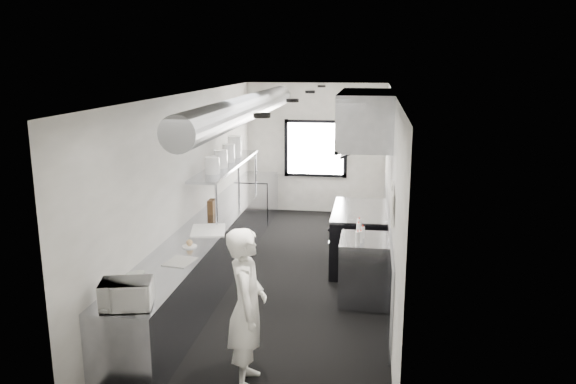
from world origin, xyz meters
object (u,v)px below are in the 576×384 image
(pass_shelf, at_px, (227,166))
(cutting_board, at_px, (208,230))
(knife_block, at_px, (212,207))
(deli_tub_b, at_px, (132,278))
(range, at_px, (358,238))
(squeeze_bottle_d, at_px, (358,229))
(bottle_station, at_px, (363,270))
(plate_stack_d, at_px, (235,147))
(squeeze_bottle_e, at_px, (359,226))
(line_cook, at_px, (247,308))
(squeeze_bottle_b, at_px, (361,237))
(deli_tub_a, at_px, (139,276))
(plate_stack_b, at_px, (221,159))
(squeeze_bottle_a, at_px, (358,239))
(prep_counter, at_px, (206,257))
(plate_stack_c, at_px, (229,153))
(small_plate, at_px, (190,246))
(plate_stack_a, at_px, (212,165))
(squeeze_bottle_c, at_px, (363,232))
(far_work_table, at_px, (257,198))
(microwave, at_px, (126,294))
(exhaust_hood, at_px, (366,118))

(pass_shelf, height_order, cutting_board, pass_shelf)
(knife_block, bearing_deg, deli_tub_b, -91.50)
(range, distance_m, squeeze_bottle_d, 1.38)
(pass_shelf, height_order, bottle_station, pass_shelf)
(plate_stack_d, bearing_deg, squeeze_bottle_e, -42.32)
(line_cook, height_order, cutting_board, line_cook)
(squeeze_bottle_b, bearing_deg, plate_stack_d, 132.41)
(deli_tub_a, distance_m, knife_block, 2.86)
(plate_stack_b, distance_m, squeeze_bottle_d, 2.67)
(line_cook, relative_size, squeeze_bottle_d, 9.38)
(knife_block, relative_size, squeeze_bottle_a, 1.14)
(plate_stack_d, height_order, squeeze_bottle_b, plate_stack_d)
(prep_counter, xyz_separation_m, cutting_board, (0.10, -0.18, 0.46))
(range, xyz_separation_m, plate_stack_c, (-2.24, 0.48, 1.25))
(small_plate, distance_m, plate_stack_d, 3.16)
(small_plate, height_order, plate_stack_c, plate_stack_c)
(pass_shelf, distance_m, line_cook, 4.21)
(small_plate, relative_size, knife_block, 0.88)
(pass_shelf, relative_size, squeeze_bottle_e, 15.10)
(squeeze_bottle_d, bearing_deg, plate_stack_a, 162.71)
(squeeze_bottle_c, bearing_deg, deli_tub_b, -141.19)
(far_work_table, bearing_deg, line_cook, -79.25)
(range, xyz_separation_m, squeeze_bottle_b, (0.06, -1.59, 0.51))
(deli_tub_a, bearing_deg, squeeze_bottle_a, 34.01)
(pass_shelf, xyz_separation_m, line_cook, (1.21, -3.97, -0.70))
(line_cook, relative_size, cutting_board, 2.66)
(far_work_table, distance_m, microwave, 6.50)
(plate_stack_c, bearing_deg, squeeze_bottle_c, -38.53)
(bottle_station, xyz_separation_m, far_work_table, (-2.30, 3.90, 0.00))
(far_work_table, xyz_separation_m, plate_stack_a, (-0.04, -3.08, 1.25))
(line_cook, xyz_separation_m, deli_tub_a, (-1.30, 0.37, 0.11))
(bottle_station, bearing_deg, squeeze_bottle_e, 106.94)
(small_plate, relative_size, plate_stack_c, 0.65)
(exhaust_hood, height_order, knife_block, exhaust_hood)
(microwave, xyz_separation_m, plate_stack_c, (-0.09, 4.45, 0.68))
(range, bearing_deg, squeeze_bottle_b, -87.71)
(microwave, bearing_deg, plate_stack_b, 76.75)
(small_plate, distance_m, knife_block, 1.66)
(small_plate, xyz_separation_m, squeeze_bottle_d, (2.15, 0.82, 0.08))
(bottle_station, distance_m, squeeze_bottle_d, 0.56)
(squeeze_bottle_d, bearing_deg, deli_tub_a, -139.16)
(squeeze_bottle_c, bearing_deg, squeeze_bottle_b, -96.08)
(prep_counter, relative_size, deli_tub_b, 42.83)
(exhaust_hood, height_order, squeeze_bottle_e, exhaust_hood)
(small_plate, height_order, squeeze_bottle_e, squeeze_bottle_e)
(plate_stack_a, height_order, plate_stack_d, plate_stack_d)
(exhaust_hood, xyz_separation_m, squeeze_bottle_c, (0.03, -1.38, -1.41))
(pass_shelf, distance_m, plate_stack_d, 0.68)
(plate_stack_d, xyz_separation_m, squeeze_bottle_e, (2.28, -2.08, -0.76))
(range, bearing_deg, exhaust_hood, -0.00)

